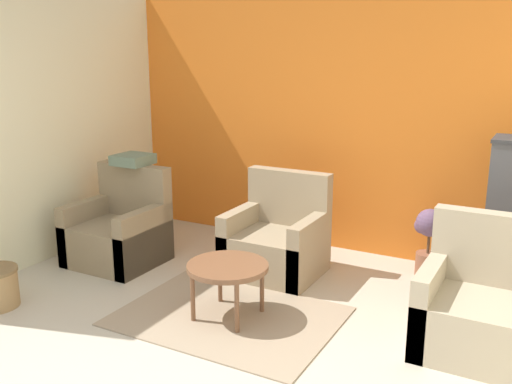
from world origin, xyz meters
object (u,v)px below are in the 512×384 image
object	(u,v)px
potted_plant	(429,237)
birdcage	(511,226)
coffee_table	(228,270)
armchair_middle	(277,242)
armchair_left	(119,233)
armchair_right	(483,311)

from	to	relation	value
potted_plant	birdcage	bearing A→B (deg)	-13.80
coffee_table	birdcage	world-z (taller)	birdcage
armchair_middle	birdcage	size ratio (longest dim) A/B	0.68
coffee_table	potted_plant	xyz separation A→B (m)	(1.18, 1.59, -0.01)
armchair_left	coffee_table	bearing A→B (deg)	-18.48
armchair_right	armchair_middle	distance (m)	1.98
armchair_right	armchair_middle	world-z (taller)	same
armchair_right	birdcage	size ratio (longest dim) A/B	0.68
potted_plant	armchair_right	bearing A→B (deg)	-61.94
coffee_table	armchair_left	size ratio (longest dim) A/B	0.68
armchair_right	armchair_left	bearing A→B (deg)	178.14
armchair_middle	coffee_table	bearing A→B (deg)	-85.41
armchair_middle	birdcage	world-z (taller)	birdcage
armchair_left	potted_plant	xyz separation A→B (m)	(2.75, 1.07, 0.09)
coffee_table	birdcage	bearing A→B (deg)	37.38
armchair_left	birdcage	size ratio (longest dim) A/B	0.68
coffee_table	birdcage	size ratio (longest dim) A/B	0.46
birdcage	potted_plant	size ratio (longest dim) A/B	2.12
armchair_middle	potted_plant	size ratio (longest dim) A/B	1.45
coffee_table	armchair_middle	xyz separation A→B (m)	(-0.08, 1.01, -0.10)
coffee_table	armchair_right	world-z (taller)	armchair_right
armchair_left	potted_plant	world-z (taller)	armchair_left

